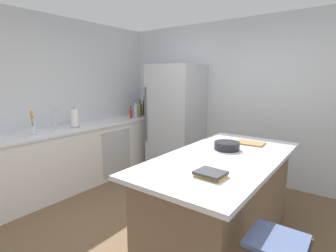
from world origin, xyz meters
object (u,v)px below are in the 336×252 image
refrigerator (176,119)px  paper_towel_roll (75,118)px  flower_vase (33,128)px  hot_sauce_bottle (131,113)px  olive_oil_bottle (139,111)px  cutting_board (250,143)px  kitchen_island (221,199)px  soda_bottle (136,111)px  wine_bottle (145,107)px  whiskey_bottle (140,110)px  gin_bottle (139,109)px  cookbook_stack (210,174)px  sink_faucet (55,119)px  mixing_bowl (227,146)px

refrigerator → paper_towel_roll: bearing=-121.6°
flower_vase → hot_sauce_bottle: (0.04, 1.80, -0.01)m
olive_oil_bottle → cutting_board: bearing=-16.4°
kitchen_island → cutting_board: cutting_board is taller
paper_towel_roll → soda_bottle: paper_towel_roll is taller
olive_oil_bottle → hot_sauce_bottle: 0.20m
wine_bottle → whiskey_bottle: bearing=-101.0°
hot_sauce_bottle → cutting_board: 2.49m
gin_bottle → hot_sauce_bottle: gin_bottle is taller
wine_bottle → kitchen_island: bearing=-33.4°
kitchen_island → cutting_board: size_ratio=6.17×
whiskey_bottle → gin_bottle: size_ratio=0.90×
olive_oil_bottle → soda_bottle: 0.09m
refrigerator → olive_oil_bottle: (-0.79, -0.11, 0.09)m
flower_vase → cookbook_stack: bearing=2.1°
soda_bottle → flower_vase: bearing=-92.0°
sink_faucet → wine_bottle: 1.91m
sink_faucet → soda_bottle: (0.14, 1.53, -0.03)m
soda_bottle → cutting_board: size_ratio=0.94×
mixing_bowl → cookbook_stack: bearing=-74.6°
gin_bottle → kitchen_island: bearing=-30.2°
refrigerator → whiskey_bottle: 0.93m
kitchen_island → gin_bottle: 2.90m
refrigerator → mixing_bowl: (1.50, -1.21, 0.01)m
refrigerator → wine_bottle: size_ratio=4.99×
cookbook_stack → cutting_board: bearing=95.1°
kitchen_island → mixing_bowl: (-0.07, 0.25, 0.49)m
paper_towel_roll → soda_bottle: size_ratio=1.01×
kitchen_island → wine_bottle: bearing=146.6°
whiskey_bottle → cutting_board: bearing=-19.3°
paper_towel_roll → mixing_bowl: paper_towel_roll is taller
flower_vase → gin_bottle: gin_bottle is taller
wine_bottle → cookbook_stack: (2.62, -2.18, -0.14)m
sink_faucet → hot_sauce_bottle: bearing=85.7°
soda_bottle → gin_bottle: bearing=115.8°
refrigerator → cookbook_stack: size_ratio=8.09×
kitchen_island → cutting_board: 0.79m
kitchen_island → gin_bottle: size_ratio=5.95×
mixing_bowl → refrigerator: bearing=141.2°
sink_faucet → soda_bottle: soda_bottle is taller
flower_vase → cutting_board: bearing=27.4°
mixing_bowl → cutting_board: size_ratio=0.82×
wine_bottle → sink_faucet: bearing=-90.8°
wine_bottle → whiskey_bottle: (-0.02, -0.11, -0.04)m
paper_towel_roll → gin_bottle: gin_bottle is taller
kitchen_island → whiskey_bottle: size_ratio=6.63×
olive_oil_bottle → mixing_bowl: 2.54m
refrigerator → cutting_board: bearing=-26.9°
cookbook_stack → sink_faucet: bearing=174.2°
mixing_bowl → wine_bottle: bearing=150.1°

